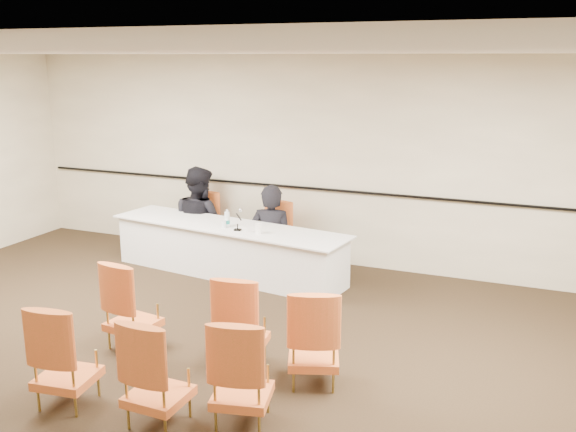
# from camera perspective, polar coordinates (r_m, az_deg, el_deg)

# --- Properties ---
(floor) EXTENTS (10.00, 10.00, 0.00)m
(floor) POSITION_cam_1_polar(r_m,az_deg,el_deg) (6.24, -9.27, -14.58)
(floor) COLOR black
(floor) RESTS_ON ground
(ceiling) EXTENTS (10.00, 10.00, 0.00)m
(ceiling) POSITION_cam_1_polar(r_m,az_deg,el_deg) (5.49, -10.53, 14.14)
(ceiling) COLOR white
(ceiling) RESTS_ON ground
(wall_back) EXTENTS (10.00, 0.04, 3.00)m
(wall_back) POSITION_cam_1_polar(r_m,az_deg,el_deg) (9.23, 3.55, 4.85)
(wall_back) COLOR #BBAF93
(wall_back) RESTS_ON ground
(wall_rail) EXTENTS (9.80, 0.04, 0.03)m
(wall_rail) POSITION_cam_1_polar(r_m,az_deg,el_deg) (9.26, 3.43, 2.37)
(wall_rail) COLOR black
(wall_rail) RESTS_ON wall_back
(panel_table) EXTENTS (3.60, 1.29, 0.70)m
(panel_table) POSITION_cam_1_polar(r_m,az_deg,el_deg) (8.96, -5.33, -3.00)
(panel_table) COLOR white
(panel_table) RESTS_ON ground
(panelist_main) EXTENTS (0.71, 0.52, 1.78)m
(panelist_main) POSITION_cam_1_polar(r_m,az_deg,el_deg) (9.19, -1.47, -2.64)
(panelist_main) COLOR black
(panelist_main) RESTS_ON ground
(panelist_main_chair) EXTENTS (0.56, 0.56, 0.95)m
(panelist_main_chair) POSITION_cam_1_polar(r_m,az_deg,el_deg) (9.15, -1.48, -1.78)
(panelist_main_chair) COLOR #AD5E1F
(panelist_main_chair) RESTS_ON ground
(panelist_second) EXTENTS (1.10, 0.99, 1.84)m
(panelist_second) POSITION_cam_1_polar(r_m,az_deg,el_deg) (9.87, -7.83, -0.89)
(panelist_second) COLOR black
(panelist_second) RESTS_ON ground
(panelist_second_chair) EXTENTS (0.56, 0.56, 0.95)m
(panelist_second_chair) POSITION_cam_1_polar(r_m,az_deg,el_deg) (9.87, -7.84, -0.74)
(panelist_second_chair) COLOR #AD5E1F
(panelist_second_chair) RESTS_ON ground
(papers) EXTENTS (0.31, 0.23, 0.00)m
(papers) POSITION_cam_1_polar(r_m,az_deg,el_deg) (8.69, -3.60, -1.08)
(papers) COLOR white
(papers) RESTS_ON panel_table
(microphone) EXTENTS (0.13, 0.21, 0.28)m
(microphone) POSITION_cam_1_polar(r_m,az_deg,el_deg) (8.55, -4.52, -0.39)
(microphone) COLOR black
(microphone) RESTS_ON panel_table
(water_bottle) EXTENTS (0.09, 0.09, 0.24)m
(water_bottle) POSITION_cam_1_polar(r_m,az_deg,el_deg) (8.76, -5.43, -0.20)
(water_bottle) COLOR teal
(water_bottle) RESTS_ON panel_table
(drinking_glass) EXTENTS (0.07, 0.07, 0.10)m
(drinking_glass) POSITION_cam_1_polar(r_m,az_deg,el_deg) (8.73, -5.72, -0.73)
(drinking_glass) COLOR silver
(drinking_glass) RESTS_ON panel_table
(coffee_cup) EXTENTS (0.12, 0.12, 0.13)m
(coffee_cup) POSITION_cam_1_polar(r_m,az_deg,el_deg) (8.41, -2.65, -1.13)
(coffee_cup) COLOR white
(coffee_cup) RESTS_ON panel_table
(aud_chair_front_left) EXTENTS (0.56, 0.56, 0.95)m
(aud_chair_front_left) POSITION_cam_1_polar(r_m,az_deg,el_deg) (6.89, -13.68, -7.59)
(aud_chair_front_left) COLOR #AD5E1F
(aud_chair_front_left) RESTS_ON ground
(aud_chair_front_mid) EXTENTS (0.57, 0.57, 0.95)m
(aud_chair_front_mid) POSITION_cam_1_polar(r_m,az_deg,el_deg) (6.33, -4.15, -9.20)
(aud_chair_front_mid) COLOR #AD5E1F
(aud_chair_front_mid) RESTS_ON ground
(aud_chair_front_right) EXTENTS (0.64, 0.64, 0.95)m
(aud_chair_front_right) POSITION_cam_1_polar(r_m,az_deg,el_deg) (5.99, 2.31, -10.60)
(aud_chair_front_right) COLOR #AD5E1F
(aud_chair_front_right) RESTS_ON ground
(aud_chair_back_left) EXTENTS (0.56, 0.56, 0.95)m
(aud_chair_back_left) POSITION_cam_1_polar(r_m,az_deg,el_deg) (5.97, -19.15, -11.49)
(aud_chair_back_left) COLOR #AD5E1F
(aud_chair_back_left) RESTS_ON ground
(aud_chair_back_mid) EXTENTS (0.51, 0.51, 0.95)m
(aud_chair_back_mid) POSITION_cam_1_polar(r_m,az_deg,el_deg) (5.48, -11.53, -13.34)
(aud_chair_back_mid) COLOR #AD5E1F
(aud_chair_back_mid) RESTS_ON ground
(aud_chair_back_right) EXTENTS (0.60, 0.60, 0.95)m
(aud_chair_back_right) POSITION_cam_1_polar(r_m,az_deg,el_deg) (5.40, -4.12, -13.51)
(aud_chair_back_right) COLOR #AD5E1F
(aud_chair_back_right) RESTS_ON ground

